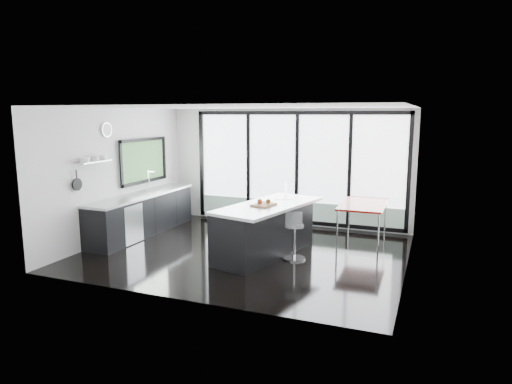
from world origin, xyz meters
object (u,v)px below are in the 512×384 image
at_px(bar_stool_near, 294,242).
at_px(red_table, 363,223).
at_px(island, 265,229).
at_px(bar_stool_far, 284,232).

xyz_separation_m(bar_stool_near, red_table, (1.01, 1.60, 0.08)).
bearing_deg(island, bar_stool_near, -6.52).
relative_size(island, red_table, 1.67).
xyz_separation_m(island, bar_stool_far, (0.27, 0.35, -0.12)).
xyz_separation_m(island, bar_stool_near, (0.61, -0.07, -0.17)).
height_order(bar_stool_far, red_table, red_table).
distance_m(bar_stool_near, bar_stool_far, 0.55).
xyz_separation_m(island, red_table, (1.61, 1.54, -0.09)).
relative_size(bar_stool_near, bar_stool_far, 0.86).
bearing_deg(bar_stool_near, bar_stool_far, 106.60).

